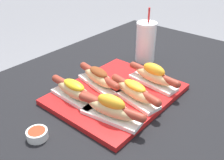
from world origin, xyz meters
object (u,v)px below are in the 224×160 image
at_px(hot_dog_3, 74,91).
at_px(drink_cup, 146,42).
at_px(hot_dog_0, 111,108).
at_px(hot_dog_1, 135,91).
at_px(serving_tray, 116,94).
at_px(sauce_bowl, 37,134).
at_px(hot_dog_4, 99,77).
at_px(hot_dog_2, 153,75).

distance_m(hot_dog_3, drink_cup, 0.43).
xyz_separation_m(hot_dog_0, hot_dog_1, (0.12, 0.01, -0.00)).
xyz_separation_m(hot_dog_3, drink_cup, (0.43, 0.01, 0.04)).
relative_size(serving_tray, drink_cup, 1.80).
bearing_deg(hot_dog_3, hot_dog_0, -89.77).
relative_size(sauce_bowl, drink_cup, 0.25).
height_order(hot_dog_4, sauce_bowl, hot_dog_4).
xyz_separation_m(hot_dog_0, hot_dog_4, (0.12, 0.16, -0.00)).
bearing_deg(serving_tray, hot_dog_4, 95.14).
bearing_deg(sauce_bowl, drink_cup, 5.05).
relative_size(hot_dog_2, sauce_bowl, 3.79).
bearing_deg(hot_dog_4, hot_dog_3, -179.78).
relative_size(serving_tray, sauce_bowl, 7.11).
bearing_deg(hot_dog_1, hot_dog_2, 3.91).
height_order(hot_dog_2, sauce_bowl, hot_dog_2).
xyz_separation_m(serving_tray, hot_dog_2, (0.13, -0.07, 0.04)).
relative_size(serving_tray, hot_dog_0, 1.88).
distance_m(hot_dog_1, sauce_bowl, 0.33).
distance_m(hot_dog_2, hot_dog_4, 0.20).
bearing_deg(sauce_bowl, serving_tray, -6.00).
xyz_separation_m(hot_dog_0, hot_dog_2, (0.25, 0.01, 0.00)).
relative_size(hot_dog_0, hot_dog_1, 1.01).
height_order(hot_dog_0, hot_dog_3, hot_dog_0).
relative_size(hot_dog_1, hot_dog_4, 1.00).
distance_m(hot_dog_1, drink_cup, 0.35).
distance_m(hot_dog_1, hot_dog_4, 0.15).
distance_m(serving_tray, hot_dog_3, 0.15).
relative_size(hot_dog_2, drink_cup, 0.96).
xyz_separation_m(serving_tray, hot_dog_0, (-0.12, -0.08, 0.04)).
bearing_deg(sauce_bowl, hot_dog_3, 13.36).
bearing_deg(hot_dog_2, sauce_bowl, 167.07).
bearing_deg(sauce_bowl, hot_dog_4, 8.31).
bearing_deg(drink_cup, sauce_bowl, -174.95).
distance_m(hot_dog_1, hot_dog_3, 0.20).
relative_size(serving_tray, hot_dog_1, 1.90).
height_order(serving_tray, hot_dog_3, hot_dog_3).
height_order(hot_dog_2, drink_cup, drink_cup).
relative_size(hot_dog_0, hot_dog_3, 0.99).
bearing_deg(drink_cup, hot_dog_0, -158.53).
relative_size(hot_dog_1, sauce_bowl, 3.75).
distance_m(hot_dog_2, drink_cup, 0.24).
xyz_separation_m(sauce_bowl, drink_cup, (0.62, 0.05, 0.07)).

